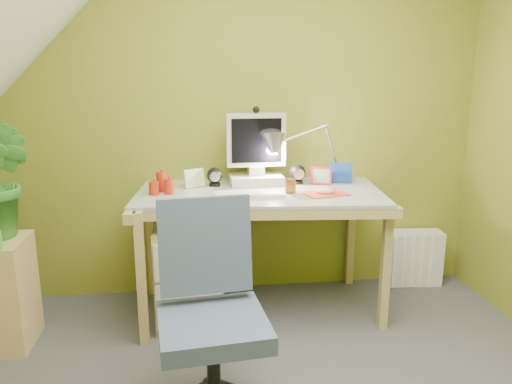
{
  "coord_description": "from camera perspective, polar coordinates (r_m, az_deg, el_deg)",
  "views": [
    {
      "loc": [
        -0.34,
        -1.74,
        1.53
      ],
      "look_at": [
        0.0,
        1.0,
        0.85
      ],
      "focal_mm": 35.0,
      "sensor_mm": 36.0,
      "label": 1
    }
  ],
  "objects": [
    {
      "name": "task_chair",
      "position": [
        2.22,
        -4.97,
        -14.76
      ],
      "size": [
        0.57,
        0.57,
        0.94
      ],
      "primitive_type": null,
      "rotation": [
        0.0,
        0.0,
        0.11
      ],
      "color": "#3D4B64",
      "rests_on": "floor"
    },
    {
      "name": "mouse",
      "position": [
        3.02,
        7.92,
        0.12
      ],
      "size": [
        0.11,
        0.07,
        0.04
      ],
      "primitive_type": "ellipsoid",
      "rotation": [
        0.0,
        0.0,
        -0.03
      ],
      "color": "silver",
      "rests_on": "mousepad"
    },
    {
      "name": "wall_back",
      "position": [
        3.38,
        -1.28,
        8.2
      ],
      "size": [
        3.2,
        0.01,
        2.4
      ],
      "primitive_type": "cube",
      "color": "olive",
      "rests_on": "floor"
    },
    {
      "name": "monitor",
      "position": [
        3.21,
        -0.01,
        5.23
      ],
      "size": [
        0.37,
        0.22,
        0.5
      ],
      "primitive_type": null,
      "rotation": [
        0.0,
        0.0,
        0.03
      ],
      "color": "#B6AEA3",
      "rests_on": "desk"
    },
    {
      "name": "amber_tumbler",
      "position": [
        3.03,
        3.99,
        0.69
      ],
      "size": [
        0.08,
        0.08,
        0.08
      ],
      "primitive_type": "cylinder",
      "rotation": [
        0.0,
        0.0,
        -0.21
      ],
      "color": "#8D5114",
      "rests_on": "desk"
    },
    {
      "name": "photo_frame_green",
      "position": [
        3.18,
        -7.08,
        1.58
      ],
      "size": [
        0.13,
        0.08,
        0.12
      ],
      "primitive_type": "cube",
      "rotation": [
        0.0,
        0.0,
        0.49
      ],
      "color": "#B0CC8C",
      "rests_on": "desk"
    },
    {
      "name": "side_ledge",
      "position": [
        3.17,
        -26.43,
        -10.31
      ],
      "size": [
        0.23,
        0.36,
        0.63
      ],
      "primitive_type": "cube",
      "color": "tan",
      "rests_on": "floor"
    },
    {
      "name": "mousepad",
      "position": [
        3.03,
        7.91,
        -0.17
      ],
      "size": [
        0.29,
        0.24,
        0.01
      ],
      "primitive_type": "cube",
      "rotation": [
        0.0,
        0.0,
        0.25
      ],
      "color": "red",
      "rests_on": "desk"
    },
    {
      "name": "radiator",
      "position": [
        3.84,
        17.5,
        -7.16
      ],
      "size": [
        0.41,
        0.19,
        0.4
      ],
      "primitive_type": "cube",
      "rotation": [
        0.0,
        0.0,
        -0.09
      ],
      "color": "silver",
      "rests_on": "floor"
    },
    {
      "name": "speaker_right",
      "position": [
        3.27,
        4.74,
        2.08
      ],
      "size": [
        0.12,
        0.12,
        0.13
      ],
      "primitive_type": null,
      "rotation": [
        0.0,
        0.0,
        -0.06
      ],
      "color": "black",
      "rests_on": "desk"
    },
    {
      "name": "desk",
      "position": [
        3.2,
        0.4,
        -6.81
      ],
      "size": [
        1.56,
        0.89,
        0.8
      ],
      "primitive_type": null,
      "rotation": [
        0.0,
        0.0,
        -0.09
      ],
      "color": "tan",
      "rests_on": "floor"
    },
    {
      "name": "keyboard",
      "position": [
        2.94,
        -0.78,
        -0.3
      ],
      "size": [
        0.42,
        0.15,
        0.02
      ],
      "primitive_type": "cube",
      "rotation": [
        0.0,
        0.0,
        -0.03
      ],
      "color": "silver",
      "rests_on": "desk"
    },
    {
      "name": "photo_frame_red",
      "position": [
        3.27,
        7.46,
        1.87
      ],
      "size": [
        0.13,
        0.06,
        0.12
      ],
      "primitive_type": "cube",
      "rotation": [
        0.0,
        0.0,
        -0.28
      ],
      "color": "#BE1439",
      "rests_on": "desk"
    },
    {
      "name": "speaker_left",
      "position": [
        3.21,
        -4.76,
        1.75
      ],
      "size": [
        0.11,
        0.11,
        0.12
      ],
      "primitive_type": null,
      "rotation": [
        0.0,
        0.0,
        -0.05
      ],
      "color": "black",
      "rests_on": "desk"
    },
    {
      "name": "desk_lamp",
      "position": [
        3.3,
        7.82,
        5.88
      ],
      "size": [
        0.56,
        0.35,
        0.56
      ],
      "primitive_type": null,
      "rotation": [
        0.0,
        0.0,
        0.26
      ],
      "color": "#B4B5B8",
      "rests_on": "desk"
    },
    {
      "name": "photo_frame_blue",
      "position": [
        3.34,
        9.62,
        2.19
      ],
      "size": [
        0.15,
        0.06,
        0.13
      ],
      "primitive_type": "cube",
      "rotation": [
        0.0,
        0.0,
        -0.28
      ],
      "color": "navy",
      "rests_on": "desk"
    },
    {
      "name": "candle_cluster",
      "position": [
        3.06,
        -10.81,
        1.0
      ],
      "size": [
        0.19,
        0.17,
        0.12
      ],
      "primitive_type": null,
      "rotation": [
        0.0,
        0.0,
        0.21
      ],
      "color": "#B3250F",
      "rests_on": "desk"
    }
  ]
}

